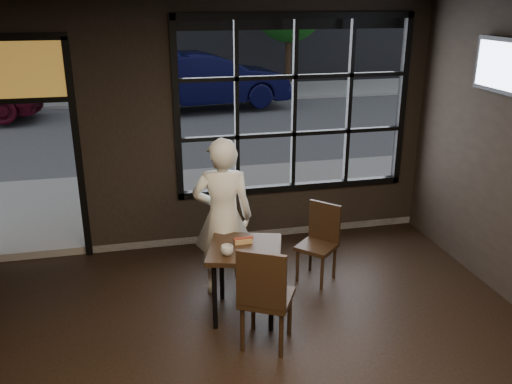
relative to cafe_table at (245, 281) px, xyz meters
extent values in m
cube|color=black|center=(1.03, 1.82, 1.41)|extent=(3.06, 0.12, 2.28)
cube|color=orange|center=(-2.27, 1.82, 1.96)|extent=(1.20, 0.06, 0.70)
cube|color=#545456|center=(-0.17, 22.32, -0.41)|extent=(60.00, 41.00, 0.04)
cube|color=black|center=(0.00, 0.00, 0.00)|extent=(0.89, 0.89, 0.77)
cube|color=black|center=(0.09, -0.53, 0.14)|extent=(0.61, 0.61, 1.05)
cube|color=black|center=(0.95, 0.53, 0.07)|extent=(0.55, 0.55, 0.90)
imported|color=silver|center=(-0.13, 0.53, 0.50)|extent=(0.71, 0.53, 1.77)
imported|color=silver|center=(-0.20, -0.13, 0.43)|extent=(0.13, 0.13, 0.10)
cube|color=black|center=(2.76, 0.12, 2.07)|extent=(0.11, 0.96, 0.56)
imported|color=black|center=(1.15, 10.70, 0.48)|extent=(4.84, 2.21, 1.54)
cylinder|color=#332114|center=(-1.72, 13.08, 0.81)|extent=(0.22, 0.22, 2.39)
cylinder|color=#332114|center=(4.20, 13.02, 0.70)|extent=(0.20, 0.20, 2.17)
sphere|color=#3F7329|center=(4.20, 13.02, 2.47)|extent=(2.37, 2.37, 2.37)
camera|label=1|loc=(-0.98, -4.78, 2.74)|focal=38.00mm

